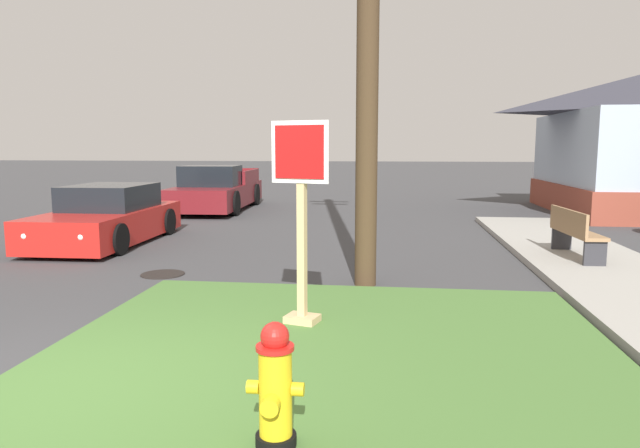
# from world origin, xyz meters

# --- Properties ---
(ground_plane) EXTENTS (160.00, 160.00, 0.00)m
(ground_plane) POSITION_xyz_m (0.00, 0.00, 0.00)
(ground_plane) COLOR #3D3D3F
(grass_corner_patch) EXTENTS (5.64, 4.99, 0.08)m
(grass_corner_patch) POSITION_xyz_m (2.19, 1.42, 0.04)
(grass_corner_patch) COLOR #477033
(grass_corner_patch) RESTS_ON ground
(sidewalk_strip) EXTENTS (2.20, 14.36, 0.12)m
(sidewalk_strip) POSITION_xyz_m (6.21, 5.01, 0.06)
(sidewalk_strip) COLOR #9E9B93
(sidewalk_strip) RESTS_ON ground
(fire_hydrant) EXTENTS (0.38, 0.34, 0.85)m
(fire_hydrant) POSITION_xyz_m (2.01, -0.56, 0.48)
(fire_hydrant) COLOR black
(fire_hydrant) RESTS_ON grass_corner_patch
(stop_sign) EXTENTS (0.66, 0.37, 2.26)m
(stop_sign) POSITION_xyz_m (1.76, 2.12, 1.16)
(stop_sign) COLOR tan
(stop_sign) RESTS_ON grass_corner_patch
(manhole_cover) EXTENTS (0.70, 0.70, 0.02)m
(manhole_cover) POSITION_xyz_m (-0.92, 4.59, 0.01)
(manhole_cover) COLOR black
(manhole_cover) RESTS_ON ground
(parked_sedan_red) EXTENTS (1.99, 4.29, 1.25)m
(parked_sedan_red) POSITION_xyz_m (-3.32, 7.44, 0.54)
(parked_sedan_red) COLOR red
(parked_sedan_red) RESTS_ON ground
(pickup_truck_maroon) EXTENTS (2.30, 5.51, 1.48)m
(pickup_truck_maroon) POSITION_xyz_m (-2.97, 14.03, 0.62)
(pickup_truck_maroon) COLOR maroon
(pickup_truck_maroon) RESTS_ON ground
(street_bench) EXTENTS (0.51, 1.72, 0.85)m
(street_bench) POSITION_xyz_m (5.97, 6.37, 0.59)
(street_bench) COLOR #93704C
(street_bench) RESTS_ON sidewalk_strip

